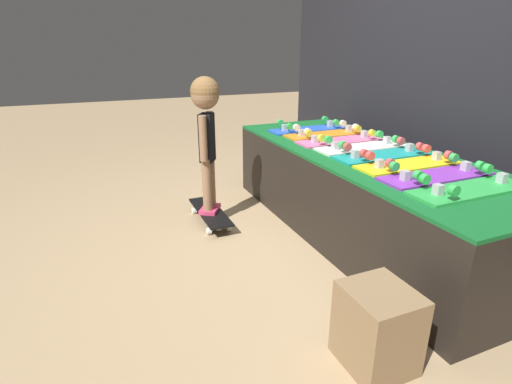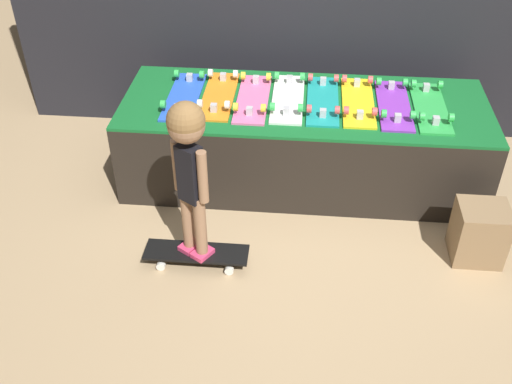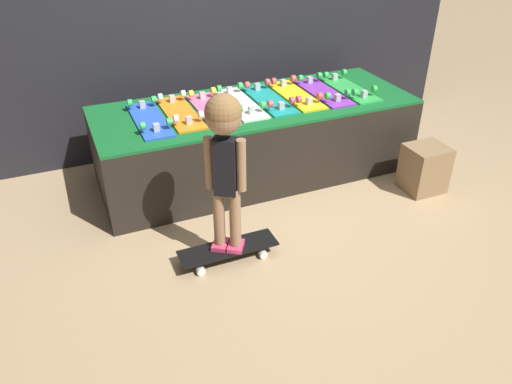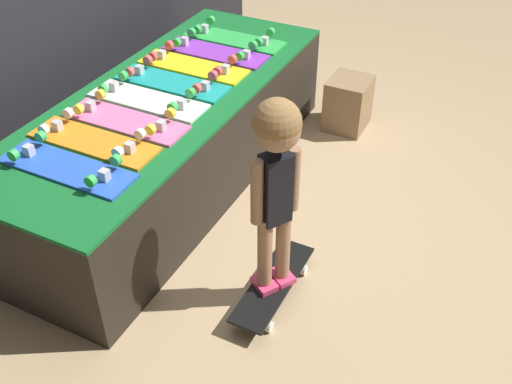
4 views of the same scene
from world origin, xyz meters
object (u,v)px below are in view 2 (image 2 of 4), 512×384
(skateboard_pink_on_rack, at_px, (252,98))
(skateboard_yellow_on_rack, at_px, (358,101))
(storage_box, at_px, (478,233))
(skateboard_purple_on_rack, at_px, (393,104))
(skateboard_on_floor, at_px, (196,254))
(skateboard_teal_on_rack, at_px, (322,99))
(skateboard_white_on_rack, at_px, (287,97))
(child, at_px, (188,153))
(skateboard_blue_on_rack, at_px, (183,95))
(skateboard_green_on_rack, at_px, (430,106))
(skateboard_orange_on_rack, at_px, (218,95))

(skateboard_pink_on_rack, xyz_separation_m, skateboard_yellow_on_rack, (0.69, 0.02, 0.00))
(skateboard_yellow_on_rack, xyz_separation_m, storage_box, (0.72, -0.76, -0.43))
(skateboard_pink_on_rack, height_order, skateboard_purple_on_rack, same)
(skateboard_pink_on_rack, relative_size, skateboard_on_floor, 1.09)
(skateboard_teal_on_rack, relative_size, storage_box, 1.87)
(skateboard_white_on_rack, distance_m, child, 1.10)
(skateboard_blue_on_rack, bearing_deg, child, -77.09)
(skateboard_yellow_on_rack, distance_m, storage_box, 1.13)
(skateboard_teal_on_rack, distance_m, skateboard_green_on_rack, 0.69)
(skateboard_pink_on_rack, xyz_separation_m, child, (-0.24, -0.96, 0.17))
(skateboard_green_on_rack, bearing_deg, skateboard_white_on_rack, 177.85)
(skateboard_pink_on_rack, bearing_deg, skateboard_purple_on_rack, -0.08)
(skateboard_pink_on_rack, height_order, child, child)
(child, relative_size, storage_box, 2.76)
(skateboard_on_floor, bearing_deg, skateboard_yellow_on_rack, 46.31)
(skateboard_orange_on_rack, bearing_deg, skateboard_on_floor, -90.73)
(skateboard_blue_on_rack, xyz_separation_m, skateboard_white_on_rack, (0.69, 0.03, 0.00))
(child, bearing_deg, skateboard_teal_on_rack, 86.92)
(skateboard_white_on_rack, relative_size, skateboard_yellow_on_rack, 1.00)
(skateboard_orange_on_rack, distance_m, skateboard_white_on_rack, 0.46)
(skateboard_orange_on_rack, height_order, skateboard_purple_on_rack, same)
(skateboard_on_floor, relative_size, child, 0.62)
(skateboard_orange_on_rack, distance_m, skateboard_purple_on_rack, 1.15)
(skateboard_green_on_rack, height_order, child, child)
(skateboard_yellow_on_rack, relative_size, skateboard_purple_on_rack, 1.00)
(skateboard_blue_on_rack, relative_size, skateboard_green_on_rack, 1.00)
(skateboard_white_on_rack, distance_m, skateboard_green_on_rack, 0.92)
(storage_box, bearing_deg, skateboard_green_on_rack, 109.42)
(skateboard_white_on_rack, height_order, child, child)
(child, bearing_deg, storage_box, 40.26)
(skateboard_orange_on_rack, distance_m, child, 0.99)
(skateboard_green_on_rack, distance_m, child, 1.69)
(skateboard_on_floor, relative_size, storage_box, 1.72)
(skateboard_purple_on_rack, relative_size, storage_box, 1.87)
(skateboard_green_on_rack, bearing_deg, skateboard_on_floor, -145.80)
(skateboard_teal_on_rack, xyz_separation_m, storage_box, (0.95, -0.76, -0.43))
(skateboard_blue_on_rack, relative_size, skateboard_pink_on_rack, 1.00)
(skateboard_green_on_rack, bearing_deg, storage_box, -70.58)
(skateboard_pink_on_rack, height_order, skateboard_yellow_on_rack, same)
(skateboard_yellow_on_rack, xyz_separation_m, child, (-0.93, -0.98, 0.17))
(skateboard_purple_on_rack, relative_size, child, 0.68)
(skateboard_orange_on_rack, xyz_separation_m, skateboard_green_on_rack, (1.38, -0.03, 0.00))
(skateboard_pink_on_rack, bearing_deg, skateboard_teal_on_rack, 2.14)
(skateboard_blue_on_rack, bearing_deg, skateboard_orange_on_rack, 7.66)
(skateboard_white_on_rack, distance_m, skateboard_purple_on_rack, 0.69)
(skateboard_pink_on_rack, bearing_deg, skateboard_yellow_on_rack, 1.50)
(skateboard_green_on_rack, bearing_deg, skateboard_yellow_on_rack, 176.29)
(skateboard_on_floor, bearing_deg, skateboard_green_on_rack, 34.20)
(skateboard_pink_on_rack, bearing_deg, child, -104.20)
(skateboard_pink_on_rack, relative_size, storage_box, 1.87)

